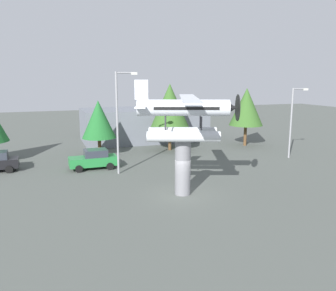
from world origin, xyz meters
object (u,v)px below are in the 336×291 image
Objects in this scene: streetlight_secondary at (293,117)px; tree_far_east at (246,107)px; tree_east at (99,119)px; storefront_building at (143,124)px; tree_center_back at (170,108)px; car_mid_green at (94,159)px; display_pedestal at (183,167)px; floatplane_monument at (185,115)px; streetlight_primary at (119,116)px.

streetlight_secondary is 1.02× the size of tree_far_east.
tree_east is (-18.24, 7.83, -0.35)m from streetlight_secondary.
storefront_building is 2.68× the size of tree_east.
tree_far_east is (-0.82, 7.31, 0.51)m from streetlight_secondary.
streetlight_secondary is at bearing -37.44° from tree_center_back.
tree_center_back is at bearing -149.20° from car_mid_green.
car_mid_green is 0.59× the size of streetlight_secondary.
display_pedestal is 16.49m from streetlight_secondary.
tree_far_east is at bearing 66.23° from floatplane_monument.
streetlight_secondary is 0.46× the size of storefront_building.
streetlight_primary reaches higher than floatplane_monument.
tree_center_back reaches higher than streetlight_secondary.
streetlight_primary is 10.87m from tree_center_back.
tree_far_east reaches higher than tree_east.
streetlight_secondary reaches higher than car_mid_green.
tree_east is at bearing 156.76° from streetlight_secondary.
streetlight_secondary reaches higher than tree_far_east.
tree_far_east is (18.84, 4.98, 3.79)m from car_mid_green.
floatplane_monument is 1.43× the size of streetlight_secondary.
storefront_building reaches higher than car_mid_green.
tree_center_back is at bearing 73.08° from display_pedestal.
display_pedestal is at bearing -180.00° from floatplane_monument.
floatplane_monument reaches higher than storefront_building.
streetlight_secondary is at bearing 173.24° from car_mid_green.
car_mid_green is 11.55m from tree_center_back.
tree_center_back is (1.02, -7.21, 2.69)m from storefront_building.
storefront_building is at bearing 46.47° from tree_east.
tree_far_east is at bearing -1.72° from tree_east.
storefront_building is 10.18m from tree_east.
streetlight_secondary is 13.01m from tree_center_back.
floatplane_monument is at bearing -76.47° from tree_east.
tree_east is (1.41, 5.51, 2.93)m from car_mid_green.
tree_center_back is at bearing 47.00° from streetlight_primary.
display_pedestal is 0.25× the size of storefront_building.
car_mid_green is at bearing -104.39° from tree_east.
storefront_building is at bearing 126.87° from streetlight_secondary.
floatplane_monument reaches higher than tree_far_east.
floatplane_monument is 1.18× the size of streetlight_primary.
tree_far_east is at bearing 23.54° from streetlight_primary.
streetlight_primary is 7.98m from tree_east.
floatplane_monument is 16.31m from streetlight_secondary.
car_mid_green is at bearing -123.07° from storefront_building.
tree_far_east is at bearing -36.57° from storefront_building.
storefront_building is (6.40, 15.17, -2.84)m from streetlight_primary.
streetlight_primary is at bearing 128.94° from car_mid_green.
storefront_building is 7.76m from tree_center_back.
floatplane_monument is 1.36× the size of tree_center_back.
streetlight_primary is at bearing -156.46° from tree_far_east.
tree_center_back is (-10.31, 7.90, 0.62)m from streetlight_secondary.
floatplane_monument is 15.30m from tree_east.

